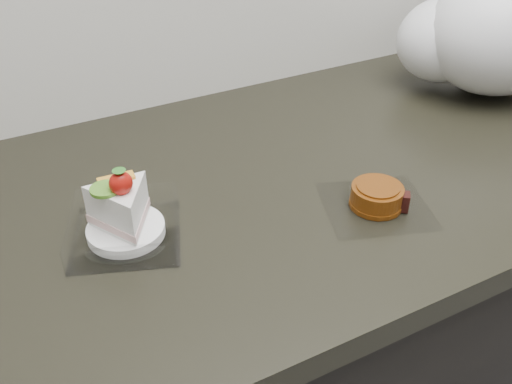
# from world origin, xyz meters

# --- Properties ---
(counter) EXTENTS (2.04, 0.64, 0.90)m
(counter) POSITION_xyz_m (0.00, 1.69, 0.45)
(counter) COLOR black
(counter) RESTS_ON ground
(cake_tray) EXTENTS (0.18, 0.18, 0.11)m
(cake_tray) POSITION_xyz_m (-0.37, 1.65, 0.93)
(cake_tray) COLOR white
(cake_tray) RESTS_ON counter
(mooncake_wrap) EXTENTS (0.18, 0.18, 0.03)m
(mooncake_wrap) POSITION_xyz_m (-0.03, 1.55, 0.91)
(mooncake_wrap) COLOR white
(mooncake_wrap) RESTS_ON counter
(plastic_bag) EXTENTS (0.41, 0.37, 0.30)m
(plastic_bag) POSITION_xyz_m (0.39, 1.77, 1.02)
(plastic_bag) COLOR white
(plastic_bag) RESTS_ON counter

